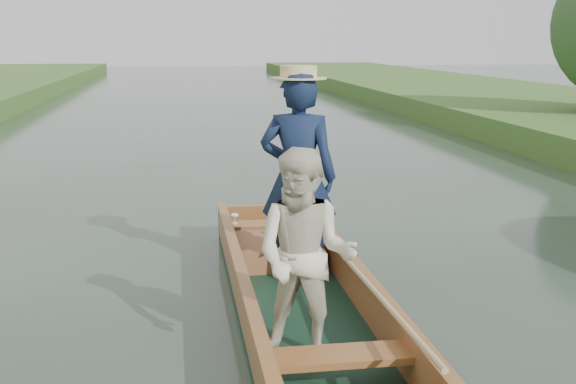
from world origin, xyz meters
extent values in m
plane|color=#283D30|center=(0.00, 0.00, 0.00)|extent=(120.00, 120.00, 0.00)
cube|color=#133120|center=(0.00, 0.00, 0.04)|extent=(1.10, 5.00, 0.08)
cube|color=#9A5A30|center=(-0.51, 0.00, 0.24)|extent=(0.08, 5.00, 0.32)
cube|color=#9A5A30|center=(0.51, 0.00, 0.24)|extent=(0.08, 5.00, 0.32)
cube|color=#9A5A30|center=(0.00, 2.46, 0.24)|extent=(1.10, 0.08, 0.32)
cube|color=#9A5A30|center=(-0.51, 0.00, 0.42)|extent=(0.10, 5.00, 0.04)
cube|color=#9A5A30|center=(0.51, 0.00, 0.42)|extent=(0.10, 5.00, 0.04)
cube|color=#9A5A30|center=(0.00, 1.90, 0.30)|extent=(0.94, 0.30, 0.05)
cube|color=#9A5A30|center=(0.00, -1.60, 0.30)|extent=(0.94, 0.30, 0.05)
imported|color=#131E3C|center=(0.11, 0.65, 1.08)|extent=(0.84, 0.67, 2.00)
cylinder|color=beige|center=(0.11, 0.65, 2.04)|extent=(0.52, 0.52, 0.12)
imported|color=beige|center=(-0.15, -1.16, 0.85)|extent=(0.92, 0.83, 1.55)
cube|color=maroon|center=(-0.01, 1.25, 0.19)|extent=(0.85, 0.90, 0.22)
sphere|color=tan|center=(0.24, 1.15, 0.40)|extent=(0.18, 0.18, 0.18)
sphere|color=tan|center=(0.24, 1.14, 0.54)|extent=(0.14, 0.14, 0.14)
sphere|color=tan|center=(0.19, 1.14, 0.60)|extent=(0.05, 0.05, 0.05)
sphere|color=tan|center=(0.29, 1.14, 0.60)|extent=(0.05, 0.05, 0.05)
sphere|color=tan|center=(0.24, 1.08, 0.52)|extent=(0.05, 0.05, 0.05)
sphere|color=tan|center=(0.16, 1.13, 0.43)|extent=(0.06, 0.06, 0.06)
sphere|color=tan|center=(0.32, 1.13, 0.43)|extent=(0.06, 0.06, 0.06)
sphere|color=tan|center=(0.20, 1.12, 0.32)|extent=(0.07, 0.07, 0.07)
sphere|color=tan|center=(0.29, 1.12, 0.32)|extent=(0.07, 0.07, 0.07)
cylinder|color=silver|center=(-0.40, 1.90, 0.33)|extent=(0.07, 0.07, 0.01)
cylinder|color=silver|center=(-0.40, 1.90, 0.37)|extent=(0.01, 0.01, 0.08)
ellipsoid|color=silver|center=(-0.40, 1.90, 0.43)|extent=(0.09, 0.09, 0.05)
cylinder|color=tan|center=(0.43, -0.30, 0.46)|extent=(0.04, 4.13, 0.19)
camera|label=1|loc=(-1.02, -5.93, 2.35)|focal=45.00mm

